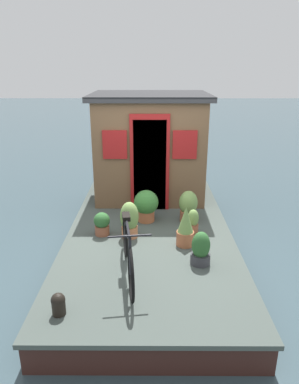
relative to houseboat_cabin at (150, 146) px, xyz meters
name	(u,v)px	position (x,y,z in m)	size (l,w,h in m)	color
ground_plane	(150,249)	(-1.63, 0.00, -1.49)	(60.00, 60.00, 0.00)	#384C54
houseboat_deck	(150,238)	(-1.63, 0.00, -1.27)	(5.48, 2.68, 0.44)	#424C47
houseboat_cabin	(150,146)	(0.00, 0.00, 0.00)	(1.87, 2.30, 2.09)	brown
bicycle	(128,249)	(-3.10, 0.27, -0.68)	(1.69, 0.50, 0.79)	black
potted_plant_basil	(129,220)	(-2.01, 0.32, -0.76)	(0.29, 0.29, 0.59)	#C6754C
potted_plant_fern	(102,223)	(-1.93, 0.77, -0.86)	(0.26, 0.26, 0.38)	#935138
potted_plant_thyme	(193,222)	(-1.91, -0.70, -0.84)	(0.18, 0.18, 0.43)	#935138
potted_plant_rosemary	(146,205)	(-1.39, 0.06, -0.75)	(0.43, 0.43, 0.56)	#B2603D
potted_plant_lavender	(201,249)	(-2.82, -0.71, -0.83)	(0.28, 0.28, 0.48)	#38383D
potted_plant_mint	(185,227)	(-2.28, -0.55, -0.75)	(0.27, 0.27, 0.63)	#B2603D
potted_plant_sage	(188,206)	(-1.40, -0.67, -0.77)	(0.32, 0.32, 0.56)	#935138
mooring_bollard	(58,304)	(-3.90, 0.99, -0.92)	(0.16, 0.16, 0.26)	black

